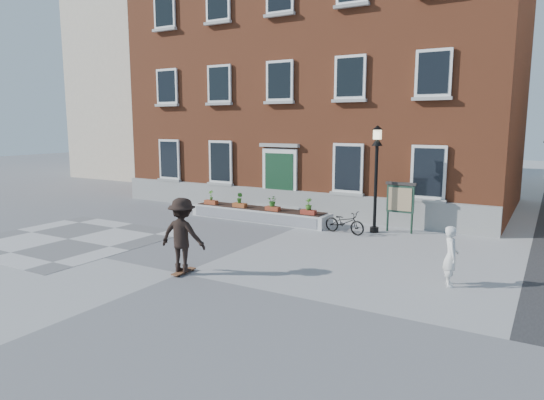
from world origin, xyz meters
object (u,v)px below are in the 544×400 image
Objects in this scene: bicycle at (345,222)px; notice_board at (400,199)px; skateboarder at (182,235)px; bystander at (451,256)px; lamp_post at (376,164)px.

bicycle is 0.86× the size of notice_board.
bicycle is 6.99m from skateboarder.
lamp_post is at bearing 17.41° from bystander.
notice_board is at bearing 65.48° from skateboarder.
skateboarder is (-6.36, -2.61, 0.31)m from bystander.
skateboarder is (-3.60, -7.89, -0.20)m from notice_board.
notice_board is at bearing 29.47° from lamp_post.
lamp_post is 1.57m from notice_board.
skateboarder is at bearing -114.52° from notice_board.
bystander is at bearing -62.35° from notice_board.
bystander is at bearing -124.48° from bicycle.
notice_board is (1.68, 1.19, 0.84)m from bicycle.
notice_board is 0.91× the size of skateboarder.
bicycle is 0.78× the size of skateboarder.
lamp_post reaches higher than bystander.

